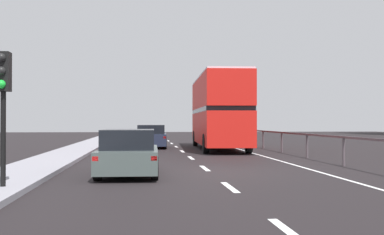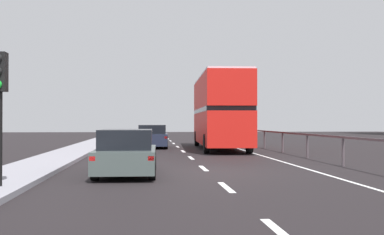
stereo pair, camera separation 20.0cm
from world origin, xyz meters
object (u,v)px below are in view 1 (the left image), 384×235
hatchback_car_near (129,153)px  sedan_car_ahead (151,137)px  double_decker_bus_red (219,110)px  traffic_signal_pole (3,86)px

hatchback_car_near → sedan_car_ahead: (0.94, 14.81, 0.02)m
double_decker_bus_red → hatchback_car_near: bearing=-108.3°
double_decker_bus_red → sedan_car_ahead: double_decker_bus_red is taller
traffic_signal_pole → sedan_car_ahead: size_ratio=0.70×
double_decker_bus_red → hatchback_car_near: (-4.85, -12.92, -1.63)m
traffic_signal_pole → double_decker_bus_red: bearing=64.9°
hatchback_car_near → traffic_signal_pole: traffic_signal_pole is taller
hatchback_car_near → sedan_car_ahead: size_ratio=0.94×
double_decker_bus_red → traffic_signal_pole: size_ratio=3.43×
double_decker_bus_red → traffic_signal_pole: 17.89m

